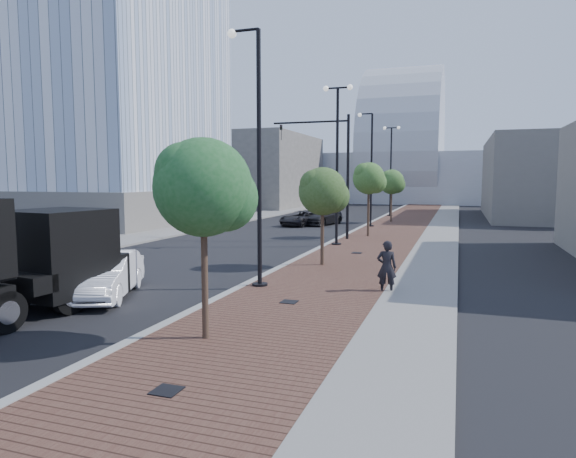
% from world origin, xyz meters
% --- Properties ---
extents(ground, '(220.00, 220.00, 0.00)m').
position_xyz_m(ground, '(0.00, 0.00, 0.00)').
color(ground, black).
extents(sidewalk, '(7.00, 140.00, 0.12)m').
position_xyz_m(sidewalk, '(3.50, 40.00, 0.06)').
color(sidewalk, '#4C2D23').
rests_on(sidewalk, ground).
extents(concrete_strip, '(2.40, 140.00, 0.13)m').
position_xyz_m(concrete_strip, '(6.20, 40.00, 0.07)').
color(concrete_strip, slate).
rests_on(concrete_strip, ground).
extents(curb, '(0.30, 140.00, 0.14)m').
position_xyz_m(curb, '(0.00, 40.00, 0.07)').
color(curb, gray).
rests_on(curb, ground).
extents(west_sidewalk, '(4.00, 140.00, 0.12)m').
position_xyz_m(west_sidewalk, '(-13.00, 40.00, 0.06)').
color(west_sidewalk, slate).
rests_on(west_sidewalk, ground).
extents(white_sedan, '(3.25, 4.83, 1.50)m').
position_xyz_m(white_sedan, '(-3.81, 7.13, 0.75)').
color(white_sedan, white).
rests_on(white_sedan, ground).
extents(dark_car_mid, '(3.33, 4.95, 1.26)m').
position_xyz_m(dark_car_mid, '(-5.23, 33.85, 0.63)').
color(dark_car_mid, black).
rests_on(dark_car_mid, ground).
extents(dark_car_far, '(3.08, 5.22, 1.42)m').
position_xyz_m(dark_car_far, '(-3.76, 35.20, 0.71)').
color(dark_car_far, black).
rests_on(dark_car_far, ground).
extents(pedestrian, '(0.73, 0.53, 1.86)m').
position_xyz_m(pedestrian, '(5.05, 10.69, 0.93)').
color(pedestrian, black).
rests_on(pedestrian, ground).
extents(streetlight_1, '(1.44, 0.56, 9.21)m').
position_xyz_m(streetlight_1, '(0.49, 10.00, 4.34)').
color(streetlight_1, black).
rests_on(streetlight_1, ground).
extents(streetlight_2, '(1.72, 0.56, 9.28)m').
position_xyz_m(streetlight_2, '(0.60, 22.00, 4.82)').
color(streetlight_2, black).
rests_on(streetlight_2, ground).
extents(streetlight_3, '(1.44, 0.56, 9.21)m').
position_xyz_m(streetlight_3, '(0.49, 34.00, 4.34)').
color(streetlight_3, black).
rests_on(streetlight_3, ground).
extents(streetlight_4, '(1.72, 0.56, 9.28)m').
position_xyz_m(streetlight_4, '(0.60, 46.00, 4.82)').
color(streetlight_4, black).
rests_on(streetlight_4, ground).
extents(traffic_mast, '(5.09, 0.20, 8.00)m').
position_xyz_m(traffic_mast, '(-0.30, 25.00, 4.98)').
color(traffic_mast, black).
rests_on(traffic_mast, ground).
extents(tree_0, '(2.40, 2.35, 4.95)m').
position_xyz_m(tree_0, '(1.65, 4.02, 3.76)').
color(tree_0, '#382619').
rests_on(tree_0, ground).
extents(tree_1, '(2.22, 2.14, 4.49)m').
position_xyz_m(tree_1, '(1.65, 15.02, 3.40)').
color(tree_1, '#382619').
rests_on(tree_1, ground).
extents(tree_2, '(2.21, 2.13, 5.06)m').
position_xyz_m(tree_2, '(1.65, 27.02, 3.97)').
color(tree_2, '#382619').
rests_on(tree_2, ground).
extents(tree_3, '(2.28, 2.22, 4.79)m').
position_xyz_m(tree_3, '(1.65, 39.02, 3.66)').
color(tree_3, '#382619').
rests_on(tree_3, ground).
extents(tower_podium, '(19.00, 19.00, 3.00)m').
position_xyz_m(tower_podium, '(-24.00, 32.00, 1.50)').
color(tower_podium, slate).
rests_on(tower_podium, ground).
extents(convention_center, '(50.00, 30.00, 50.00)m').
position_xyz_m(convention_center, '(-2.00, 85.00, 6.00)').
color(convention_center, '#A4A7AE').
rests_on(convention_center, ground).
extents(commercial_block_nw, '(14.00, 20.00, 10.00)m').
position_xyz_m(commercial_block_nw, '(-20.00, 60.00, 5.00)').
color(commercial_block_nw, '#5E5B55').
rests_on(commercial_block_nw, ground).
extents(commercial_block_ne, '(12.00, 22.00, 8.00)m').
position_xyz_m(commercial_block_ne, '(16.00, 50.00, 4.00)').
color(commercial_block_ne, '#635F59').
rests_on(commercial_block_ne, ground).
extents(utility_cover_0, '(0.50, 0.50, 0.02)m').
position_xyz_m(utility_cover_0, '(2.40, 1.00, 0.13)').
color(utility_cover_0, black).
rests_on(utility_cover_0, sidewalk).
extents(utility_cover_1, '(0.50, 0.50, 0.02)m').
position_xyz_m(utility_cover_1, '(2.40, 8.00, 0.13)').
color(utility_cover_1, black).
rests_on(utility_cover_1, sidewalk).
extents(utility_cover_2, '(0.50, 0.50, 0.02)m').
position_xyz_m(utility_cover_2, '(2.40, 19.00, 0.13)').
color(utility_cover_2, black).
rests_on(utility_cover_2, sidewalk).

